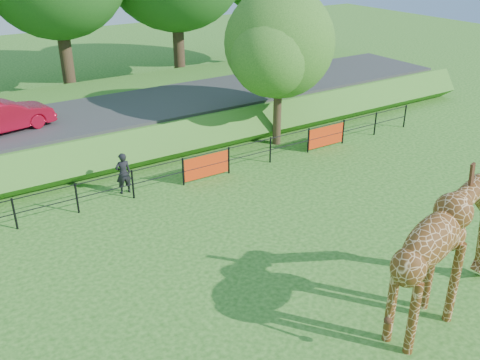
% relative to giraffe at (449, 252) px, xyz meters
% --- Properties ---
extents(ground, '(90.00, 90.00, 0.00)m').
position_rel_giraffe_xyz_m(ground, '(-4.02, 2.01, -1.75)').
color(ground, '#215715').
rests_on(ground, ground).
extents(giraffe, '(4.98, 1.70, 3.50)m').
position_rel_giraffe_xyz_m(giraffe, '(0.00, 0.00, 0.00)').
color(giraffe, '#5A3212').
rests_on(giraffe, ground).
extents(perimeter_fence, '(28.07, 0.10, 1.10)m').
position_rel_giraffe_xyz_m(perimeter_fence, '(-4.02, 10.01, -1.20)').
color(perimeter_fence, black).
rests_on(perimeter_fence, ground).
extents(embankment, '(40.00, 9.00, 1.30)m').
position_rel_giraffe_xyz_m(embankment, '(-4.02, 17.51, -1.10)').
color(embankment, '#215715').
rests_on(embankment, ground).
extents(road, '(40.00, 5.00, 0.12)m').
position_rel_giraffe_xyz_m(road, '(-4.02, 16.01, -0.39)').
color(road, '#2D2D30').
rests_on(road, embankment).
extents(car_red, '(4.02, 2.06, 1.26)m').
position_rel_giraffe_xyz_m(car_red, '(-7.01, 15.62, 0.30)').
color(car_red, '#B70D26').
rests_on(car_red, road).
extents(visitor, '(0.59, 0.41, 1.55)m').
position_rel_giraffe_xyz_m(visitor, '(-4.12, 10.60, -0.97)').
color(visitor, black).
rests_on(visitor, ground).
extents(tree_east, '(5.40, 4.71, 6.76)m').
position_rel_giraffe_xyz_m(tree_east, '(3.58, 11.64, 2.53)').
color(tree_east, '#342817').
rests_on(tree_east, ground).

